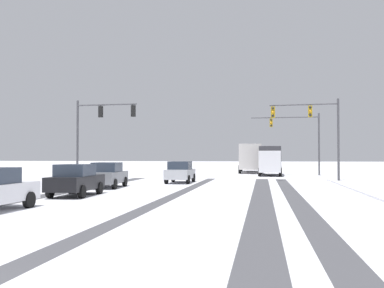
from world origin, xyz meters
TOP-DOWN VIEW (x-y plane):
  - wheel_track_left_lane at (4.40, 16.43)m, footprint 1.02×36.14m
  - wheel_track_right_lane at (-0.05, 16.43)m, footprint 0.70×36.14m
  - wheel_track_center at (-6.60, 16.43)m, footprint 1.12×36.14m
  - wheel_track_oncoming at (5.98, 16.43)m, footprint 0.85×36.14m
  - traffic_signal_far_right at (8.27, 42.89)m, footprint 7.11×0.38m
  - traffic_signal_near_right at (8.46, 30.99)m, footprint 5.34×0.62m
  - traffic_signal_near_left at (-8.55, 28.77)m, footprint 5.07×0.56m
  - car_silver_lead at (-1.71, 28.09)m, footprint 1.84×4.10m
  - car_grey_second at (-5.41, 22.39)m, footprint 2.02×4.19m
  - car_black_third at (-5.01, 16.59)m, footprint 1.93×4.15m
  - bus_oncoming at (2.96, 50.03)m, footprint 2.87×11.06m
  - box_truck_delivery at (5.24, 41.87)m, footprint 2.48×7.47m

SIDE VIEW (x-z plane):
  - wheel_track_left_lane at x=4.40m, z-range 0.00..0.01m
  - wheel_track_right_lane at x=-0.05m, z-range 0.00..0.01m
  - wheel_track_center at x=-6.60m, z-range 0.00..0.01m
  - wheel_track_oncoming at x=5.98m, z-range 0.00..0.01m
  - car_silver_lead at x=-1.71m, z-range 0.01..1.63m
  - car_grey_second at x=-5.41m, z-range 0.01..1.63m
  - car_black_third at x=-5.01m, z-range 0.01..1.63m
  - box_truck_delivery at x=5.24m, z-range 0.12..3.14m
  - bus_oncoming at x=2.96m, z-range 0.30..3.68m
  - traffic_signal_far_right at x=8.27m, z-range 1.24..7.74m
  - traffic_signal_near_left at x=-8.55m, z-range 1.35..7.85m
  - traffic_signal_near_right at x=8.46m, z-range 1.36..7.86m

